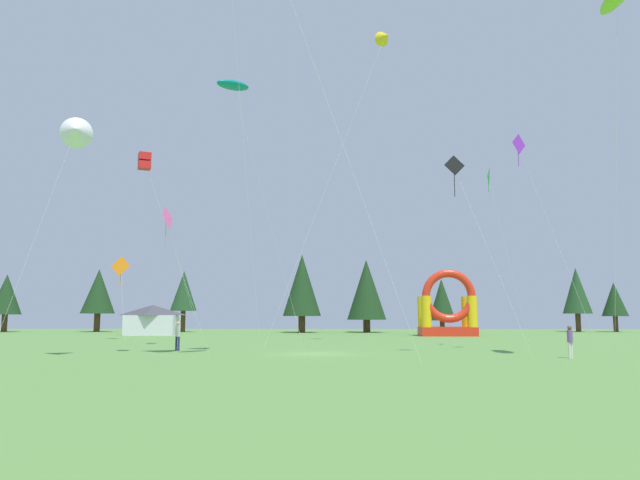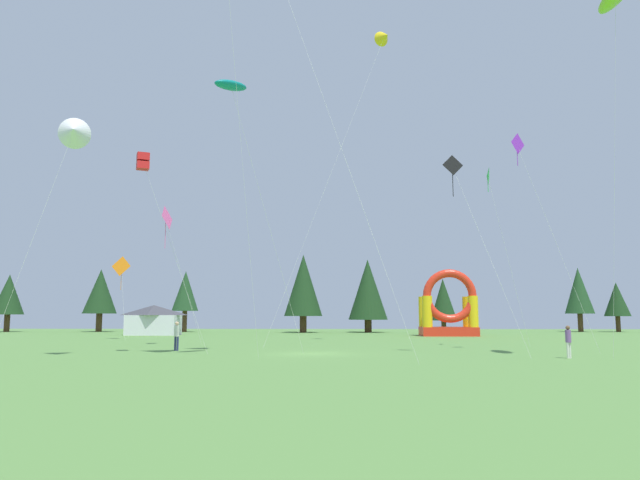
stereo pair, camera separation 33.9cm
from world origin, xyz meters
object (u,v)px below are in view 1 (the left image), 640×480
Objects in this scene: kite_red_box at (145,162)px; inflatable_orange_dome at (448,312)px; kite_orange_diamond at (121,268)px; person_left_edge at (178,333)px; person_near_camera at (570,339)px; kite_teal_parafoil at (233,86)px; kite_yellow_delta at (385,37)px; kite_purple_diamond at (517,147)px; festival_tent at (152,320)px; kite_green_diamond at (488,178)px; kite_pink_diamond at (165,220)px; kite_black_diamond at (454,169)px; kite_white_delta at (76,131)px.

kite_red_box is 1.64× the size of inflatable_orange_dome.
kite_orange_diamond reaches higher than person_left_edge.
person_left_edge is 1.07× the size of person_near_camera.
inflatable_orange_dome is at bearing 58.01° from person_near_camera.
kite_teal_parafoil is at bearing -117.84° from inflatable_orange_dome.
kite_yellow_delta reaches higher than inflatable_orange_dome.
person_near_camera is at bearing 3.31° from person_left_edge.
kite_purple_diamond is 2.44× the size of festival_tent.
kite_green_diamond reaches higher than inflatable_orange_dome.
kite_black_diamond is (19.83, -8.76, 1.58)m from kite_pink_diamond.
kite_purple_diamond is 44.93m from festival_tent.
person_left_edge is (-17.24, 3.55, -9.82)m from kite_black_diamond.
kite_purple_diamond is 24.91m from person_left_edge.
festival_tent is (-14.95, 35.32, -13.14)m from kite_teal_parafoil.
kite_green_diamond is 0.98× the size of kite_white_delta.
kite_white_delta is at bearing -75.73° from kite_orange_diamond.
kite_purple_diamond is at bearing 29.68° from kite_black_diamond.
kite_orange_diamond is 28.42m from kite_teal_parafoil.
kite_yellow_delta is at bearing 42.33° from kite_white_delta.
kite_black_diamond is at bearing -118.26° from kite_green_diamond.
kite_green_diamond is 23.95m from person_left_edge.
kite_orange_diamond is 33.62m from kite_black_diamond.
kite_red_box is 1.60× the size of kite_orange_diamond.
kite_orange_diamond is 0.63× the size of kite_black_diamond.
kite_teal_parafoil is 1.33× the size of kite_black_diamond.
kite_black_diamond is 11.52m from person_near_camera.
festival_tent is at bearing 93.30° from kite_orange_diamond.
person_near_camera is at bearing -89.35° from inflatable_orange_dome.
kite_purple_diamond is at bearing 9.48° from kite_red_box.
kite_black_diamond reaches higher than person_left_edge.
kite_yellow_delta is at bearing 46.33° from person_left_edge.
kite_yellow_delta is 2.03× the size of kite_green_diamond.
kite_red_box is (-22.05, -8.27, -0.78)m from kite_green_diamond.
kite_red_box is 0.86× the size of kite_purple_diamond.
kite_purple_diamond is 1.86× the size of kite_orange_diamond.
kite_yellow_delta reaches higher than kite_orange_diamond.
kite_white_delta is 4.53m from kite_red_box.
person_near_camera is at bearing -34.29° from kite_orange_diamond.
kite_purple_diamond is 1.18× the size of kite_black_diamond.
kite_white_delta reaches higher than festival_tent.
kite_purple_diamond reaches higher than kite_black_diamond.
kite_black_diamond reaches higher than kite_pink_diamond.
kite_red_box reaches higher than kite_pink_diamond.
kite_teal_parafoil is at bearing -58.40° from kite_orange_diamond.
kite_black_diamond is at bearing -99.49° from inflatable_orange_dome.
inflatable_orange_dome is at bearing -3.15° from festival_tent.
kite_green_diamond is at bearing -93.01° from inflatable_orange_dome.
kite_orange_diamond is 13.28m from kite_pink_diamond.
kite_pink_diamond reaches higher than person_left_edge.
kite_purple_diamond is 5.71m from kite_black_diamond.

